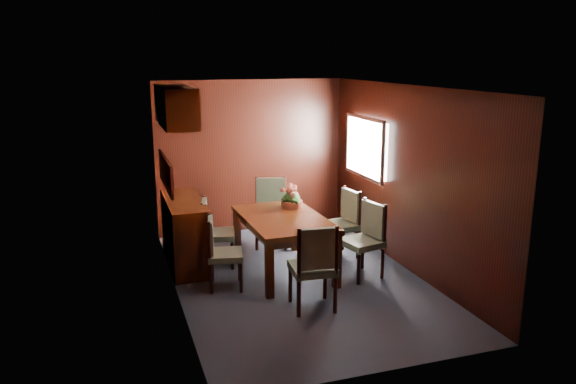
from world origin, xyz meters
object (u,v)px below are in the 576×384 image
object	(u,v)px
dining_table	(284,225)
chair_right_near	(366,235)
sideboard	(185,232)
chair_left_near	(219,249)
chair_head	(315,263)
flower_centerpiece	(292,196)

from	to	relation	value
dining_table	chair_right_near	xyz separation A→B (m)	(0.96, -0.46, -0.10)
sideboard	dining_table	world-z (taller)	sideboard
chair_left_near	chair_head	world-z (taller)	chair_head
chair_left_near	chair_head	distance (m)	1.28
chair_right_near	flower_centerpiece	world-z (taller)	flower_centerpiece
dining_table	chair_left_near	size ratio (longest dim) A/B	1.80
sideboard	chair_head	xyz separation A→B (m)	(1.14, -1.88, 0.11)
chair_left_near	chair_right_near	xyz separation A→B (m)	(1.85, -0.19, 0.04)
sideboard	flower_centerpiece	bearing A→B (deg)	-9.74
chair_left_near	chair_right_near	size ratio (longest dim) A/B	0.92
sideboard	chair_right_near	distance (m)	2.41
sideboard	flower_centerpiece	size ratio (longest dim) A/B	4.41
chair_left_near	flower_centerpiece	distance (m)	1.40
chair_head	chair_left_near	bearing A→B (deg)	137.35
flower_centerpiece	chair_left_near	bearing A→B (deg)	-149.11
dining_table	chair_left_near	xyz separation A→B (m)	(-0.90, -0.26, -0.14)
chair_head	flower_centerpiece	size ratio (longest dim) A/B	3.16
chair_left_near	chair_right_near	bearing A→B (deg)	95.21
dining_table	chair_left_near	bearing A→B (deg)	-165.15
chair_right_near	chair_head	xyz separation A→B (m)	(-0.99, -0.76, 0.02)
sideboard	chair_right_near	world-z (taller)	chair_right_near
chair_head	chair_right_near	bearing A→B (deg)	42.67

